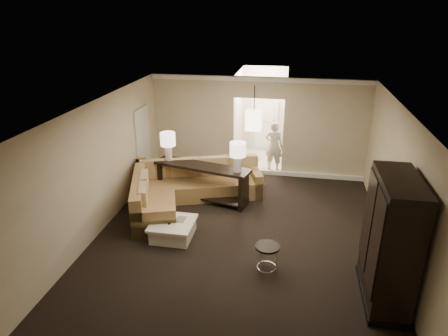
% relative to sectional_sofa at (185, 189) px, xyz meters
% --- Properties ---
extents(ground, '(8.00, 8.00, 0.00)m').
position_rel_sectional_sofa_xyz_m(ground, '(1.55, -1.76, -0.38)').
color(ground, black).
rests_on(ground, ground).
extents(wall_back, '(6.00, 0.04, 2.80)m').
position_rel_sectional_sofa_xyz_m(wall_back, '(1.55, 2.24, 1.02)').
color(wall_back, '#BFB290').
rests_on(wall_back, ground).
extents(wall_left, '(0.04, 8.00, 2.80)m').
position_rel_sectional_sofa_xyz_m(wall_left, '(-1.45, -1.76, 1.02)').
color(wall_left, '#BFB290').
rests_on(wall_left, ground).
extents(wall_right, '(0.04, 8.00, 2.80)m').
position_rel_sectional_sofa_xyz_m(wall_right, '(4.55, -1.76, 1.02)').
color(wall_right, '#BFB290').
rests_on(wall_right, ground).
extents(ceiling, '(6.00, 8.00, 0.02)m').
position_rel_sectional_sofa_xyz_m(ceiling, '(1.55, -1.76, 2.42)').
color(ceiling, silver).
rests_on(ceiling, wall_back).
extents(crown_molding, '(6.00, 0.10, 0.12)m').
position_rel_sectional_sofa_xyz_m(crown_molding, '(1.55, 2.19, 2.35)').
color(crown_molding, white).
rests_on(crown_molding, wall_back).
extents(baseboard, '(6.00, 0.10, 0.12)m').
position_rel_sectional_sofa_xyz_m(baseboard, '(1.55, 2.19, -0.32)').
color(baseboard, white).
rests_on(baseboard, ground).
extents(side_door, '(0.05, 0.90, 2.10)m').
position_rel_sectional_sofa_xyz_m(side_door, '(-1.42, 1.04, 0.67)').
color(side_door, silver).
rests_on(side_door, ground).
extents(foyer, '(1.44, 2.02, 2.80)m').
position_rel_sectional_sofa_xyz_m(foyer, '(1.55, 3.58, 0.93)').
color(foyer, beige).
rests_on(foyer, ground).
extents(sectional_sofa, '(3.31, 3.26, 0.94)m').
position_rel_sectional_sofa_xyz_m(sectional_sofa, '(0.00, 0.00, 0.00)').
color(sectional_sofa, brown).
rests_on(sectional_sofa, ground).
extents(coffee_table, '(0.90, 0.90, 0.38)m').
position_rel_sectional_sofa_xyz_m(coffee_table, '(0.17, -1.57, -0.19)').
color(coffee_table, white).
rests_on(coffee_table, ground).
extents(console_table, '(2.49, 1.11, 0.94)m').
position_rel_sectional_sofa_xyz_m(console_table, '(0.39, 0.24, 0.18)').
color(console_table, black).
rests_on(console_table, ground).
extents(armoire, '(0.65, 1.51, 2.18)m').
position_rel_sectional_sofa_xyz_m(armoire, '(4.16, -2.75, 0.67)').
color(armoire, black).
rests_on(armoire, ground).
extents(drink_table, '(0.45, 0.45, 0.56)m').
position_rel_sectional_sofa_xyz_m(drink_table, '(2.21, -2.41, 0.02)').
color(drink_table, black).
rests_on(drink_table, ground).
extents(table_lamp_left, '(0.37, 0.37, 0.72)m').
position_rel_sectional_sofa_xyz_m(table_lamp_left, '(-0.53, 0.46, 1.04)').
color(table_lamp_left, silver).
rests_on(table_lamp_left, console_table).
extents(table_lamp_right, '(0.37, 0.37, 0.72)m').
position_rel_sectional_sofa_xyz_m(table_lamp_right, '(1.30, 0.02, 1.04)').
color(table_lamp_right, silver).
rests_on(table_lamp_right, console_table).
extents(pendant_light, '(0.38, 0.38, 1.09)m').
position_rel_sectional_sofa_xyz_m(pendant_light, '(1.55, 0.94, 1.58)').
color(pendant_light, black).
rests_on(pendant_light, ceiling).
extents(person, '(0.68, 0.54, 1.65)m').
position_rel_sectional_sofa_xyz_m(person, '(2.00, 2.54, 0.45)').
color(person, beige).
rests_on(person, ground).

